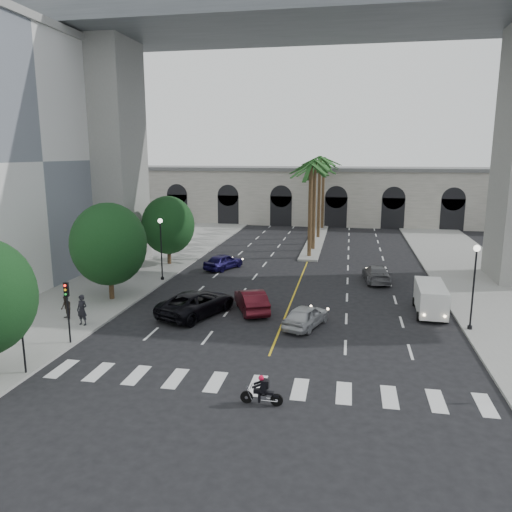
% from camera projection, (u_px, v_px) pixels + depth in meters
% --- Properties ---
extents(ground, '(140.00, 140.00, 0.00)m').
position_uv_depth(ground, '(263.00, 372.00, 24.72)').
color(ground, black).
rests_on(ground, ground).
extents(sidewalk_left, '(8.00, 100.00, 0.15)m').
position_uv_depth(sidewalk_left, '(118.00, 281.00, 41.85)').
color(sidewalk_left, gray).
rests_on(sidewalk_left, ground).
extents(sidewalk_right, '(8.00, 100.00, 0.15)m').
position_uv_depth(sidewalk_right, '(500.00, 300.00, 36.42)').
color(sidewalk_right, gray).
rests_on(sidewalk_right, ground).
extents(median, '(2.00, 24.00, 0.20)m').
position_uv_depth(median, '(316.00, 240.00, 61.26)').
color(median, gray).
rests_on(median, ground).
extents(pier_building, '(71.00, 10.50, 8.50)m').
position_uv_depth(pier_building, '(324.00, 195.00, 76.77)').
color(pier_building, beige).
rests_on(pier_building, ground).
extents(bridge, '(75.00, 13.00, 26.00)m').
position_uv_depth(bridge, '(349.00, 57.00, 41.51)').
color(bridge, gray).
rests_on(bridge, ground).
extents(palm_a, '(3.20, 3.20, 10.30)m').
position_uv_depth(palm_a, '(311.00, 169.00, 49.81)').
color(palm_a, '#47331E').
rests_on(palm_a, ground).
extents(palm_b, '(3.20, 3.20, 10.60)m').
position_uv_depth(palm_b, '(315.00, 165.00, 53.59)').
color(palm_b, '#47331E').
rests_on(palm_b, ground).
extents(palm_c, '(3.20, 3.20, 10.10)m').
position_uv_depth(palm_c, '(315.00, 168.00, 57.58)').
color(palm_c, '#47331E').
rests_on(palm_c, ground).
extents(palm_d, '(3.20, 3.20, 10.90)m').
position_uv_depth(palm_d, '(320.00, 161.00, 61.22)').
color(palm_d, '#47331E').
rests_on(palm_d, ground).
extents(palm_e, '(3.20, 3.20, 10.40)m').
position_uv_depth(palm_e, '(320.00, 164.00, 65.21)').
color(palm_e, '#47331E').
rests_on(palm_e, ground).
extents(palm_f, '(3.20, 3.20, 10.70)m').
position_uv_depth(palm_f, '(324.00, 162.00, 68.95)').
color(palm_f, '#47331E').
rests_on(palm_f, ground).
extents(street_tree_mid, '(5.44, 5.44, 7.21)m').
position_uv_depth(street_tree_mid, '(109.00, 244.00, 35.84)').
color(street_tree_mid, '#382616').
rests_on(street_tree_mid, ground).
extents(street_tree_far, '(5.04, 5.04, 6.68)m').
position_uv_depth(street_tree_far, '(168.00, 225.00, 47.45)').
color(street_tree_far, '#382616').
rests_on(street_tree_far, ground).
extents(lamp_post_left_far, '(0.40, 0.40, 5.35)m').
position_uv_depth(lamp_post_left_far, '(161.00, 244.00, 41.52)').
color(lamp_post_left_far, black).
rests_on(lamp_post_left_far, ground).
extents(lamp_post_right, '(0.40, 0.40, 5.35)m').
position_uv_depth(lamp_post_right, '(474.00, 280.00, 29.70)').
color(lamp_post_right, black).
rests_on(lamp_post_right, ground).
extents(traffic_signal_near, '(0.25, 0.18, 3.65)m').
position_uv_depth(traffic_signal_near, '(21.00, 326.00, 23.85)').
color(traffic_signal_near, black).
rests_on(traffic_signal_near, ground).
extents(traffic_signal_far, '(0.25, 0.18, 3.65)m').
position_uv_depth(traffic_signal_far, '(67.00, 302.00, 27.69)').
color(traffic_signal_far, black).
rests_on(traffic_signal_far, ground).
extents(motorcycle_rider, '(1.87, 0.51, 1.35)m').
position_uv_depth(motorcycle_rider, '(263.00, 391.00, 21.40)').
color(motorcycle_rider, black).
rests_on(motorcycle_rider, ground).
extents(car_a, '(2.94, 4.47, 1.42)m').
position_uv_depth(car_a, '(306.00, 316.00, 30.99)').
color(car_a, '#AFB1B4').
rests_on(car_a, ground).
extents(car_b, '(3.33, 4.94, 1.54)m').
position_uv_depth(car_b, '(251.00, 300.00, 34.02)').
color(car_b, '#410D14').
rests_on(car_b, ground).
extents(car_c, '(4.85, 6.60, 1.67)m').
position_uv_depth(car_c, '(197.00, 303.00, 33.27)').
color(car_c, black).
rests_on(car_c, ground).
extents(car_d, '(2.37, 4.99, 1.40)m').
position_uv_depth(car_d, '(377.00, 274.00, 41.86)').
color(car_d, '#58585C').
rests_on(car_d, ground).
extents(car_e, '(3.35, 4.65, 1.47)m').
position_uv_depth(car_e, '(223.00, 261.00, 46.39)').
color(car_e, '#120D3D').
rests_on(car_e, ground).
extents(cargo_van, '(2.06, 4.82, 2.03)m').
position_uv_depth(cargo_van, '(431.00, 298.00, 33.36)').
color(cargo_van, silver).
rests_on(cargo_van, ground).
extents(pedestrian_a, '(0.76, 0.56, 1.92)m').
position_uv_depth(pedestrian_a, '(82.00, 310.00, 30.86)').
color(pedestrian_a, black).
rests_on(pedestrian_a, sidewalk_left).
extents(pedestrian_b, '(0.95, 0.91, 1.54)m').
position_uv_depth(pedestrian_b, '(66.00, 308.00, 31.99)').
color(pedestrian_b, black).
rests_on(pedestrian_b, sidewalk_left).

